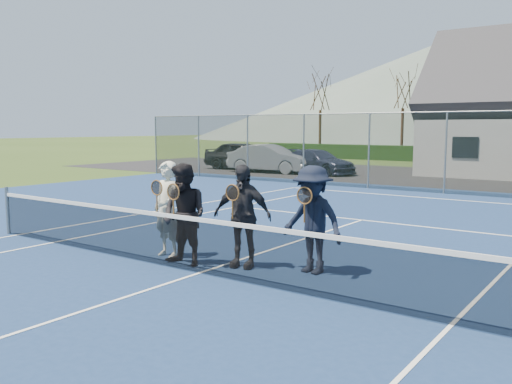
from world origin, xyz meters
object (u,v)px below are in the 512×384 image
car_a (243,155)px  car_c (317,162)px  player_c (242,216)px  car_b (270,159)px  player_d (313,220)px  tennis_net (199,243)px  player_b (185,215)px  player_a (168,209)px

car_a → car_c: bearing=-93.7°
player_c → car_b: bearing=122.8°
car_a → player_d: size_ratio=2.66×
car_a → car_b: (2.49, -0.92, -0.06)m
tennis_net → player_b: size_ratio=6.49×
player_b → car_c: bearing=112.4°
player_c → car_c: bearing=115.4°
car_a → player_b: size_ratio=2.66×
tennis_net → player_a: (-1.27, 0.57, 0.38)m
tennis_net → car_a: bearing=125.1°
car_c → player_d: size_ratio=2.46×
car_a → player_a: player_a is taller
player_d → player_a: bearing=-168.1°
tennis_net → player_b: bearing=154.1°
player_b → player_d: 2.25m
tennis_net → player_d: player_d is taller
car_b → player_a: size_ratio=2.56×
car_a → player_c: 22.17m
player_a → tennis_net: bearing=-24.0°
car_a → player_c: player_c is taller
player_a → player_d: (2.77, 0.58, -0.00)m
car_c → player_b: size_ratio=2.46×
car_b → player_b: bearing=-156.4°
car_a → player_b: (12.43, -18.22, 0.11)m
car_b → player_c: (10.83, -16.80, 0.16)m
car_c → car_b: bearing=119.0°
car_a → player_a: 21.43m
tennis_net → player_b: 0.75m
player_a → car_a: bearing=123.2°
car_c → player_c: (8.34, -17.55, 0.28)m
player_b → tennis_net: bearing=-25.9°
player_c → player_d: (1.19, 0.37, -0.00)m
car_c → tennis_net: bearing=-144.1°
car_a → player_d: player_d is taller
tennis_net → car_b: bearing=120.9°
car_b → player_d: bearing=-150.1°
player_a → player_c: bearing=7.7°
car_a → player_a: size_ratio=2.66×
car_b → player_c: player_c is taller
car_b → player_b: player_b is taller
car_a → car_c: 4.98m
tennis_net → player_d: size_ratio=6.49×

